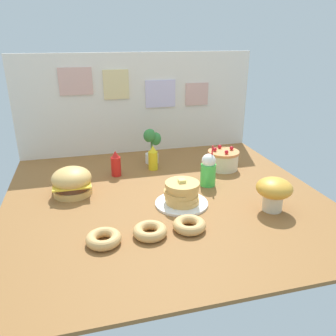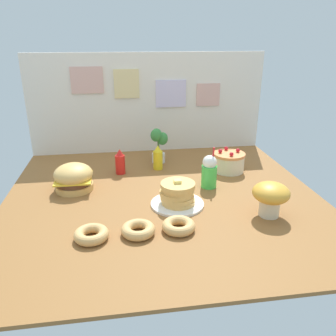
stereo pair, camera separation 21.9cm
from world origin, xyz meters
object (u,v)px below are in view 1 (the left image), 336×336
Objects in this scene: donut_pink_glaze at (104,238)px; potted_plant at (152,144)px; pancake_stack at (182,195)px; burger at (72,182)px; ketchup_bottle at (116,164)px; layer_cake at (223,160)px; cream_soda_cup at (208,170)px; mustard_bottle at (153,158)px; donut_chocolate at (150,231)px; donut_vanilla at (189,225)px; mushroom_stool at (274,191)px.

donut_pink_glaze is 0.61× the size of potted_plant.
potted_plant is at bearing 91.78° from pancake_stack.
ketchup_bottle is (30.27, 23.61, 0.16)cm from burger.
burger reaches higher than layer_cake.
cream_soda_cup is 1.61× the size of donut_pink_glaze.
potted_plant reaches higher than cream_soda_cup.
pancake_stack is at bearing -85.79° from mustard_bottle.
donut_chocolate is at bearing -133.27° from layer_cake.
cream_soda_cup is at bearing 41.93° from pancake_stack.
cream_soda_cup reaches higher than ketchup_bottle.
ketchup_bottle reaches higher than donut_vanilla.
mushroom_stool is at bearing -56.37° from mustard_bottle.
mushroom_stool is (48.57, -19.69, 5.67)cm from pancake_stack.
ketchup_bottle is at bearing -169.78° from mustard_bottle.
mushroom_stool reaches higher than donut_vanilla.
burger is at bearing -153.85° from mustard_bottle.
pancake_stack is at bearing -26.45° from burger.
donut_chocolate is at bearing -131.46° from pancake_stack.
donut_pink_glaze and donut_chocolate have the same top height.
ketchup_bottle is at bearing 120.69° from pancake_stack.
burger is 65.10cm from mustard_bottle.
mustard_bottle is at bearing 90.10° from donut_vanilla.
potted_plant is 1.39× the size of mushroom_stool.
mushroom_stool is at bearing 6.82° from donut_chocolate.
burger is 0.88× the size of cream_soda_cup.
burger is 122.57cm from mushroom_stool.
cream_soda_cup is (87.94, -8.73, 2.48)cm from burger.
mustard_bottle reaches higher than burger.
burger is at bearing -171.31° from layer_cake.
donut_vanilla is at bearing -171.19° from mushroom_stool.
burger is at bearing 153.55° from pancake_stack.
donut_pink_glaze is 0.85× the size of mushroom_stool.
ketchup_bottle reaches higher than donut_chocolate.
ketchup_bottle is 110.26cm from mushroom_stool.
mustard_bottle is 15.69cm from potted_plant.
mustard_bottle is 47.71cm from cream_soda_cup.
ketchup_bottle is 1.08× the size of donut_vanilla.
potted_plant is at bearing 88.90° from donut_vanilla.
donut_vanilla is 102.70cm from potted_plant.
donut_vanilla is (44.11, 1.69, 0.00)cm from donut_pink_glaze.
ketchup_bottle is at bearing 150.71° from cream_soda_cup.
mushroom_stool reaches higher than donut_pink_glaze.
donut_chocolate is at bearing -103.22° from mustard_bottle.
cream_soda_cup is at bearing -51.75° from mustard_bottle.
layer_cake is at bearing 56.04° from donut_vanilla.
cream_soda_cup reaches higher than donut_chocolate.
burger reaches higher than donut_chocolate.
burger is 1.06× the size of layer_cake.
donut_chocolate is at bearing -178.25° from donut_vanilla.
mushroom_stool is at bearing -88.57° from layer_cake.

